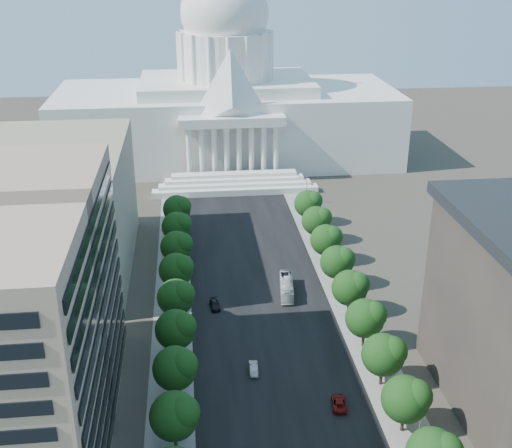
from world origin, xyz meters
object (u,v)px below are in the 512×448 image
object	(u,v)px
car_silver	(254,369)
car_red	(339,403)
car_dark_b	(215,305)
city_bus	(287,287)

from	to	relation	value
car_silver	car_red	distance (m)	17.30
car_silver	car_dark_b	size ratio (longest dim) A/B	0.92
car_red	car_dark_b	size ratio (longest dim) A/B	1.08
car_silver	car_red	xyz separation A→B (m)	(13.33, -11.03, -0.01)
car_dark_b	car_red	bearing A→B (deg)	-67.24
car_red	city_bus	distance (m)	39.17
car_silver	city_bus	size ratio (longest dim) A/B	0.37
car_silver	car_dark_b	bearing A→B (deg)	106.76
car_dark_b	city_bus	distance (m)	16.91
car_dark_b	city_bus	xyz separation A→B (m)	(16.28, 4.48, 0.95)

